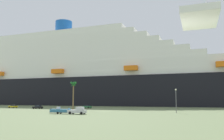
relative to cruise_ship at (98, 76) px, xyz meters
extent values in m
plane|color=#66754C|center=(31.00, -39.74, -20.40)|extent=(600.00, 600.00, 0.00)
cube|color=black|center=(3.81, -0.07, -11.18)|extent=(215.34, 39.48, 18.44)
cube|color=white|center=(3.81, -0.07, -0.27)|extent=(189.53, 36.12, 3.38)
cube|color=white|center=(-0.48, 0.03, 3.11)|extent=(181.42, 35.31, 3.38)
cube|color=white|center=(-4.78, 0.12, 6.50)|extent=(170.90, 34.80, 3.38)
cube|color=white|center=(-9.07, 0.22, 9.88)|extent=(161.18, 33.67, 3.38)
cube|color=white|center=(-13.36, 0.32, 13.26)|extent=(152.06, 32.81, 3.38)
cube|color=white|center=(-17.65, 0.41, 16.65)|extent=(142.35, 31.81, 3.38)
cube|color=white|center=(-21.94, 0.51, 20.03)|extent=(134.85, 31.23, 3.38)
cube|color=white|center=(-26.23, 0.61, 23.41)|extent=(128.65, 30.81, 3.38)
cube|color=white|center=(-30.52, 0.70, 26.80)|extent=(120.92, 30.29, 3.38)
cube|color=white|center=(-34.81, 0.80, 30.18)|extent=(113.70, 29.31, 3.38)
cube|color=white|center=(68.17, -1.52, 33.87)|extent=(22.31, 38.59, 4.00)
cylinder|color=#1959B2|center=(-28.38, 0.65, 37.04)|extent=(12.75, 12.75, 10.34)
cylinder|color=silver|center=(72.47, -1.62, 37.87)|extent=(0.80, 0.80, 12.00)
cube|color=orange|center=(-21.63, -17.52, 2.10)|extent=(8.07, 3.38, 2.80)
cube|color=orange|center=(28.43, -18.65, 2.10)|extent=(8.07, 3.38, 2.80)
cube|color=orange|center=(78.50, -19.78, 2.10)|extent=(8.07, 3.38, 2.80)
cube|color=silver|center=(28.67, -88.51, -19.55)|extent=(5.61, 2.02, 0.90)
cube|color=silver|center=(29.68, -88.51, -18.65)|extent=(2.02, 1.85, 0.90)
cube|color=#26333F|center=(30.35, -88.52, -18.74)|extent=(0.11, 1.68, 0.63)
cylinder|color=black|center=(30.64, -87.52, -20.00)|extent=(0.80, 0.28, 0.80)
cylinder|color=black|center=(30.63, -89.52, -20.00)|extent=(0.80, 0.28, 0.80)
cylinder|color=black|center=(26.89, -87.50, -20.00)|extent=(0.80, 0.28, 0.80)
cylinder|color=black|center=(26.88, -89.50, -20.00)|extent=(0.80, 0.28, 0.80)
cube|color=#595960|center=(22.92, -88.49, -19.93)|extent=(7.04, 1.68, 0.16)
cube|color=#595960|center=(27.07, -88.50, -19.93)|extent=(2.30, 0.13, 0.10)
cylinder|color=black|center=(22.60, -87.57, -20.08)|extent=(0.64, 0.22, 0.64)
cylinder|color=black|center=(22.60, -89.41, -20.08)|extent=(0.64, 0.22, 0.64)
cube|color=teal|center=(22.92, -88.49, -19.40)|extent=(6.40, 1.86, 0.90)
cone|color=teal|center=(26.51, -88.50, -19.40)|extent=(1.21, 1.66, 1.65)
cube|color=silver|center=(22.28, -88.49, -18.60)|extent=(0.80, 1.00, 0.70)
cube|color=black|center=(19.52, -88.48, -19.40)|extent=(0.36, 0.50, 1.10)
cylinder|color=brown|center=(14.37, -63.69, -15.11)|extent=(0.53, 0.53, 10.58)
cone|color=#1E6628|center=(14.77, -63.69, -9.72)|extent=(0.73, 2.81, 1.60)
cone|color=#1E6628|center=(14.65, -63.40, -9.72)|extent=(2.27, 2.25, 2.34)
cone|color=#1E6628|center=(14.34, -63.29, -9.72)|extent=(2.81, 0.90, 1.82)
cone|color=#1E6628|center=(14.05, -63.45, -9.72)|extent=(2.06, 2.45, 2.31)
cone|color=#1E6628|center=(13.97, -63.66, -9.72)|extent=(0.89, 2.78, 1.90)
cone|color=#1E6628|center=(14.07, -63.95, -9.72)|extent=(2.34, 2.55, 1.81)
cone|color=#1E6628|center=(14.41, -64.09, -9.72)|extent=(2.55, 0.97, 2.35)
cone|color=#1E6628|center=(14.66, -63.96, -9.72)|extent=(2.21, 2.32, 2.34)
sphere|color=#1E6628|center=(14.37, -63.69, -9.82)|extent=(1.10, 1.10, 1.10)
cylinder|color=slate|center=(56.86, -72.70, -16.70)|extent=(0.20, 0.20, 7.40)
sphere|color=#F9F2CC|center=(56.86, -72.70, -12.75)|extent=(0.56, 0.56, 0.56)
cube|color=yellow|center=(-22.83, -56.21, -19.72)|extent=(4.71, 2.14, 0.70)
cube|color=#1E232D|center=(-22.61, -56.23, -19.10)|extent=(2.69, 1.80, 0.55)
cylinder|color=black|center=(-24.41, -56.97, -20.07)|extent=(0.68, 0.27, 0.66)
cylinder|color=black|center=(-24.27, -55.20, -20.07)|extent=(0.68, 0.27, 0.66)
cylinder|color=black|center=(-21.40, -57.22, -20.07)|extent=(0.68, 0.27, 0.66)
cylinder|color=black|center=(-21.25, -55.45, -20.07)|extent=(0.68, 0.27, 0.66)
cube|color=#2D723F|center=(13.82, -48.24, -19.72)|extent=(4.57, 2.67, 0.70)
cube|color=#1E232D|center=(13.61, -48.20, -19.10)|extent=(2.68, 2.13, 0.55)
cylinder|color=black|center=(15.38, -47.58, -20.07)|extent=(0.69, 0.34, 0.66)
cylinder|color=black|center=(15.03, -49.44, -20.07)|extent=(0.69, 0.34, 0.66)
cylinder|color=black|center=(12.61, -47.04, -20.07)|extent=(0.69, 0.34, 0.66)
cylinder|color=black|center=(12.25, -48.90, -20.07)|extent=(0.69, 0.34, 0.66)
cube|color=black|center=(-5.31, -60.61, -19.72)|extent=(4.77, 1.80, 0.70)
cube|color=#1E232D|center=(-5.07, -60.61, -19.10)|extent=(2.67, 1.61, 0.55)
cylinder|color=black|center=(-6.87, -61.51, -20.07)|extent=(0.66, 0.23, 0.66)
cylinder|color=black|center=(-6.88, -59.75, -20.07)|extent=(0.66, 0.23, 0.66)
cylinder|color=black|center=(-3.73, -61.48, -20.07)|extent=(0.66, 0.23, 0.66)
cylinder|color=black|center=(-3.75, -59.72, -20.07)|extent=(0.66, 0.23, 0.66)
camera|label=1|loc=(61.74, -154.39, -15.63)|focal=38.22mm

